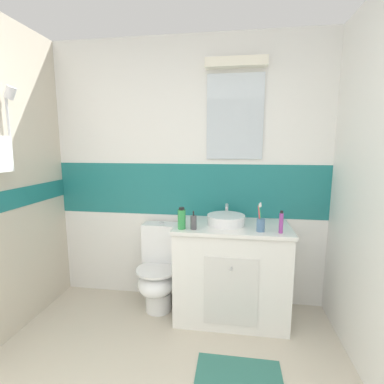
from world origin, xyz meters
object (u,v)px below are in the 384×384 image
toilet (159,271)px  toothbrush_cup (261,224)px  soap_dispenser (193,222)px  toothpaste_tube_upright (281,223)px  mouthwash_bottle (182,219)px  sink_basin (226,219)px

toilet → toothbrush_cup: 1.06m
soap_dispenser → toothpaste_tube_upright: bearing=-0.1°
toothbrush_cup → mouthwash_bottle: (-0.63, -0.02, 0.02)m
mouthwash_bottle → toilet: bearing=140.2°
toilet → toothbrush_cup: bearing=-12.2°
toilet → toothpaste_tube_upright: 1.20m
sink_basin → toothpaste_tube_upright: bearing=-23.4°
soap_dispenser → sink_basin: bearing=35.5°
toilet → mouthwash_bottle: 0.66m
soap_dispenser → toilet: bearing=148.9°
soap_dispenser → mouthwash_bottle: bearing=-178.9°
toilet → mouthwash_bottle: size_ratio=4.48×
soap_dispenser → toothbrush_cup: bearing=2.4°
toothpaste_tube_upright → mouthwash_bottle: size_ratio=1.00×
toothbrush_cup → mouthwash_bottle: toothbrush_cup is taller
sink_basin → mouthwash_bottle: (-0.35, -0.19, 0.04)m
sink_basin → soap_dispenser: 0.32m
toilet → toothbrush_cup: (0.89, -0.19, 0.54)m
toilet → toothbrush_cup: size_ratio=3.48×
soap_dispenser → toothpaste_tube_upright: (0.68, -0.00, 0.03)m
sink_basin → toothpaste_tube_upright: toothpaste_tube_upright is taller
toothbrush_cup → mouthwash_bottle: bearing=-177.8°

